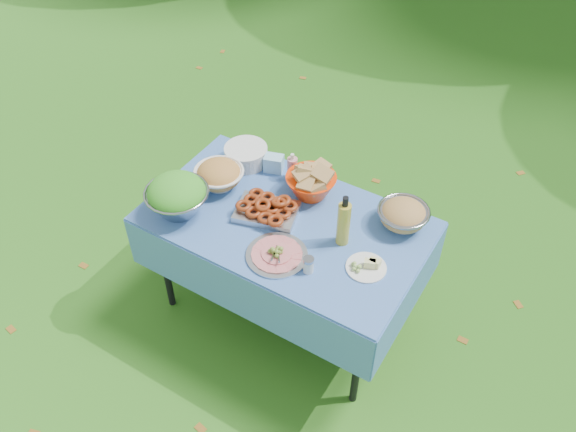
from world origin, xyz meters
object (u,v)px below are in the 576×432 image
at_px(pasta_bowl_steel, 403,215).
at_px(oil_bottle, 344,220).
at_px(salad_bowl, 177,196).
at_px(picnic_table, 286,268).
at_px(bread_bowl, 311,181).
at_px(plate_stack, 246,155).
at_px(charcuterie_platter, 277,251).

xyz_separation_m(pasta_bowl_steel, oil_bottle, (-0.21, -0.27, 0.08)).
bearing_deg(oil_bottle, salad_bowl, -163.28).
xyz_separation_m(picnic_table, oil_bottle, (0.32, 0.02, 0.53)).
bearing_deg(bread_bowl, plate_stack, 174.21).
bearing_deg(oil_bottle, plate_stack, 160.26).
height_order(bread_bowl, charcuterie_platter, bread_bowl).
relative_size(bread_bowl, pasta_bowl_steel, 1.05).
bearing_deg(picnic_table, pasta_bowl_steel, 28.56).
bearing_deg(salad_bowl, pasta_bowl_steel, 26.49).
relative_size(picnic_table, oil_bottle, 4.88).
xyz_separation_m(salad_bowl, pasta_bowl_steel, (1.05, 0.52, -0.04)).
distance_m(picnic_table, pasta_bowl_steel, 0.75).
bearing_deg(plate_stack, bread_bowl, -5.79).
xyz_separation_m(plate_stack, bread_bowl, (0.46, -0.05, 0.04)).
bearing_deg(plate_stack, charcuterie_platter, -44.37).
bearing_deg(charcuterie_platter, bread_bowl, 100.11).
relative_size(plate_stack, bread_bowl, 0.90).
bearing_deg(oil_bottle, charcuterie_platter, -131.92).
distance_m(salad_bowl, plate_stack, 0.54).
bearing_deg(plate_stack, salad_bowl, -97.45).
bearing_deg(picnic_table, salad_bowl, -155.72).
xyz_separation_m(plate_stack, pasta_bowl_steel, (0.98, -0.01, 0.02)).
bearing_deg(picnic_table, bread_bowl, 87.97).
xyz_separation_m(picnic_table, pasta_bowl_steel, (0.53, 0.29, 0.45)).
bearing_deg(oil_bottle, bread_bowl, 143.79).
xyz_separation_m(bread_bowl, charcuterie_platter, (0.09, -0.48, -0.06)).
distance_m(plate_stack, bread_bowl, 0.46).
relative_size(salad_bowl, plate_stack, 1.35).
distance_m(pasta_bowl_steel, oil_bottle, 0.35).
relative_size(salad_bowl, bread_bowl, 1.21).
bearing_deg(plate_stack, oil_bottle, -19.74).
distance_m(plate_stack, oil_bottle, 0.82).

